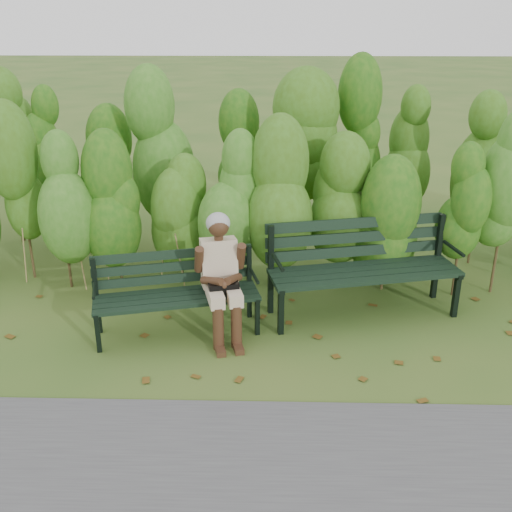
{
  "coord_description": "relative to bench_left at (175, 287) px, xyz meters",
  "views": [
    {
      "loc": [
        0.14,
        -4.95,
        2.92
      ],
      "look_at": [
        0.0,
        0.35,
        0.75
      ],
      "focal_mm": 42.0,
      "sensor_mm": 36.0,
      "label": 1
    }
  ],
  "objects": [
    {
      "name": "hedge_band",
      "position": [
        0.77,
        1.62,
        0.8
      ],
      "size": [
        11.04,
        1.67,
        2.42
      ],
      "color": "#47381E",
      "rests_on": "ground"
    },
    {
      "name": "bench_right",
      "position": [
        1.84,
        0.46,
        0.1
      ],
      "size": [
        2.01,
        1.03,
        0.96
      ],
      "color": "black",
      "rests_on": "ground"
    },
    {
      "name": "ground",
      "position": [
        0.77,
        -0.25,
        -0.46
      ],
      "size": [
        80.0,
        80.0,
        0.0
      ],
      "primitive_type": "plane",
      "color": "#335B1F"
    },
    {
      "name": "bench_left",
      "position": [
        0.0,
        0.0,
        0.0
      ],
      "size": [
        1.64,
        0.87,
        0.78
      ],
      "color": "black",
      "rests_on": "ground"
    },
    {
      "name": "leaf_litter",
      "position": [
        0.61,
        -0.2,
        -0.46
      ],
      "size": [
        5.76,
        2.21,
        0.01
      ],
      "color": "brown",
      "rests_on": "ground"
    },
    {
      "name": "seated_woman",
      "position": [
        0.45,
        -0.06,
        0.21
      ],
      "size": [
        0.51,
        0.75,
        1.2
      ],
      "color": "beige",
      "rests_on": "ground"
    }
  ]
}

